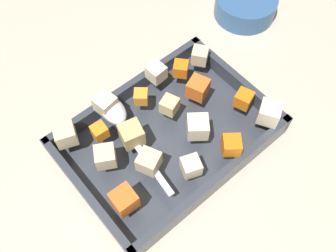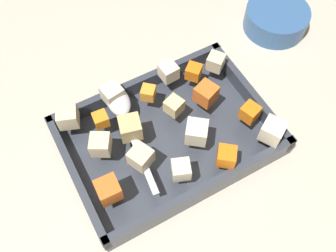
% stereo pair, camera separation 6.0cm
% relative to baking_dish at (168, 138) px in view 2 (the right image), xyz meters
% --- Properties ---
extents(ground_plane, '(4.00, 4.00, 0.00)m').
position_rel_baking_dish_xyz_m(ground_plane, '(0.00, -0.02, -0.01)').
color(ground_plane, '#BCB29E').
extents(baking_dish, '(0.34, 0.24, 0.05)m').
position_rel_baking_dish_xyz_m(baking_dish, '(0.00, 0.00, 0.00)').
color(baking_dish, '#333842').
rests_on(baking_dish, ground_plane).
extents(carrot_chunk_far_right, '(0.04, 0.04, 0.03)m').
position_rel_baking_dish_xyz_m(carrot_chunk_far_right, '(0.08, 0.02, 0.05)').
color(carrot_chunk_far_right, orange).
rests_on(carrot_chunk_far_right, baking_dish).
extents(carrot_chunk_near_spoon, '(0.03, 0.03, 0.03)m').
position_rel_baking_dish_xyz_m(carrot_chunk_near_spoon, '(-0.13, -0.05, 0.05)').
color(carrot_chunk_near_spoon, orange).
rests_on(carrot_chunk_near_spoon, baking_dish).
extents(carrot_chunk_corner_nw, '(0.02, 0.02, 0.02)m').
position_rel_baking_dish_xyz_m(carrot_chunk_corner_nw, '(-0.09, 0.06, 0.04)').
color(carrot_chunk_corner_nw, orange).
rests_on(carrot_chunk_corner_nw, baking_dish).
extents(carrot_chunk_mid_left, '(0.03, 0.03, 0.02)m').
position_rel_baking_dish_xyz_m(carrot_chunk_mid_left, '(0.01, 0.07, 0.04)').
color(carrot_chunk_mid_left, orange).
rests_on(carrot_chunk_mid_left, baking_dish).
extents(carrot_chunk_under_handle, '(0.03, 0.03, 0.02)m').
position_rel_baking_dish_xyz_m(carrot_chunk_under_handle, '(0.09, 0.07, 0.04)').
color(carrot_chunk_under_handle, orange).
rests_on(carrot_chunk_under_handle, baking_dish).
extents(carrot_chunk_heap_side, '(0.04, 0.04, 0.03)m').
position_rel_baking_dish_xyz_m(carrot_chunk_heap_side, '(0.05, -0.09, 0.05)').
color(carrot_chunk_heap_side, orange).
rests_on(carrot_chunk_heap_side, baking_dish).
extents(carrot_chunk_rim_edge, '(0.03, 0.03, 0.03)m').
position_rel_baking_dish_xyz_m(carrot_chunk_rim_edge, '(0.13, -0.04, 0.05)').
color(carrot_chunk_rim_edge, orange).
rests_on(carrot_chunk_rim_edge, baking_dish).
extents(potato_chunk_corner_ne, '(0.04, 0.04, 0.03)m').
position_rel_baking_dish_xyz_m(potato_chunk_corner_ne, '(-0.11, 0.02, 0.05)').
color(potato_chunk_corner_ne, beige).
rests_on(potato_chunk_corner_ne, baking_dish).
extents(potato_chunk_center, '(0.04, 0.04, 0.03)m').
position_rel_baking_dish_xyz_m(potato_chunk_center, '(-0.06, -0.03, 0.05)').
color(potato_chunk_center, beige).
rests_on(potato_chunk_center, baking_dish).
extents(potato_chunk_near_left, '(0.05, 0.05, 0.03)m').
position_rel_baking_dish_xyz_m(potato_chunk_near_left, '(0.03, -0.03, 0.05)').
color(potato_chunk_near_left, beige).
rests_on(potato_chunk_near_left, baking_dish).
extents(potato_chunk_front_center, '(0.04, 0.04, 0.03)m').
position_rel_baking_dish_xyz_m(potato_chunk_front_center, '(-0.06, 0.02, 0.05)').
color(potato_chunk_front_center, tan).
rests_on(potato_chunk_front_center, baking_dish).
extents(potato_chunk_far_left, '(0.04, 0.04, 0.03)m').
position_rel_baking_dish_xyz_m(potato_chunk_far_left, '(-0.13, 0.09, 0.05)').
color(potato_chunk_far_left, beige).
rests_on(potato_chunk_far_left, baking_dish).
extents(potato_chunk_corner_se, '(0.04, 0.04, 0.03)m').
position_rel_baking_dish_xyz_m(potato_chunk_corner_se, '(0.13, 0.07, 0.05)').
color(potato_chunk_corner_se, beige).
rests_on(potato_chunk_corner_se, baking_dish).
extents(potato_chunk_near_right, '(0.03, 0.03, 0.03)m').
position_rel_baking_dish_xyz_m(potato_chunk_near_right, '(0.05, 0.09, 0.05)').
color(potato_chunk_near_right, beige).
rests_on(potato_chunk_near_right, baking_dish).
extents(potato_chunk_mid_right, '(0.03, 0.03, 0.03)m').
position_rel_baking_dish_xyz_m(potato_chunk_mid_right, '(0.03, 0.03, 0.05)').
color(potato_chunk_mid_right, '#E0CC89').
rests_on(potato_chunk_mid_right, baking_dish).
extents(potato_chunk_heap_top, '(0.05, 0.05, 0.03)m').
position_rel_baking_dish_xyz_m(potato_chunk_heap_top, '(0.14, -0.09, 0.05)').
color(potato_chunk_heap_top, beige).
rests_on(potato_chunk_heap_top, baking_dish).
extents(parsnip_chunk_back_center, '(0.04, 0.04, 0.03)m').
position_rel_baking_dish_xyz_m(parsnip_chunk_back_center, '(-0.02, -0.08, 0.05)').
color(parsnip_chunk_back_center, beige).
rests_on(parsnip_chunk_back_center, baking_dish).
extents(parsnip_chunk_corner_sw, '(0.04, 0.04, 0.03)m').
position_rel_baking_dish_xyz_m(parsnip_chunk_corner_sw, '(-0.05, 0.10, 0.05)').
color(parsnip_chunk_corner_sw, beige).
rests_on(parsnip_chunk_corner_sw, baking_dish).
extents(serving_spoon, '(0.05, 0.20, 0.02)m').
position_rel_baking_dish_xyz_m(serving_spoon, '(-0.05, 0.07, 0.04)').
color(serving_spoon, silver).
rests_on(serving_spoon, baking_dish).
extents(small_prep_bowl, '(0.13, 0.13, 0.04)m').
position_rel_baking_dish_xyz_m(small_prep_bowl, '(0.32, 0.13, 0.01)').
color(small_prep_bowl, '#33598C').
rests_on(small_prep_bowl, ground_plane).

